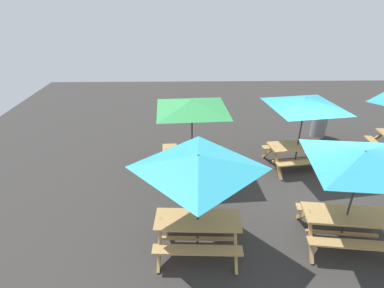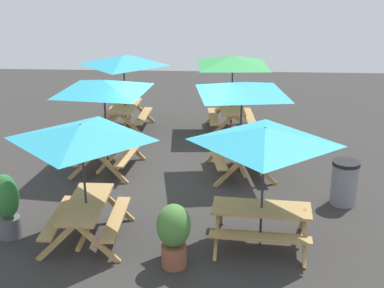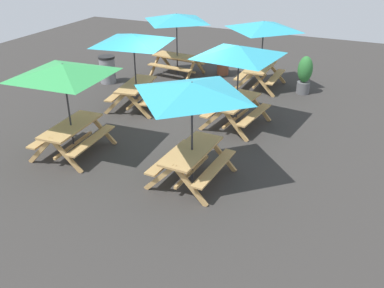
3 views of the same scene
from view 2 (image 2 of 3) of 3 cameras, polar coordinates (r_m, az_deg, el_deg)
ground_plane at (r=13.30m, az=-1.78°, el=-3.02°), size 24.00×24.00×0.00m
picnic_table_0 at (r=13.03m, az=-9.37°, el=5.45°), size 2.81×2.81×2.34m
picnic_table_1 at (r=16.12m, az=-7.31°, el=8.30°), size 2.09×2.09×2.34m
picnic_table_2 at (r=15.92m, az=4.35°, el=8.25°), size 2.82×2.82×2.34m
picnic_table_3 at (r=12.69m, az=5.34°, el=5.25°), size 2.80×2.80×2.34m
picnic_table_4 at (r=9.43m, az=7.76°, el=-0.04°), size 2.17×2.17×2.34m
picnic_table_5 at (r=9.72m, az=-11.71°, el=0.34°), size 2.01×2.01×2.34m
trash_bin_gray at (r=11.96m, az=15.94°, el=-3.97°), size 0.59×0.59×0.98m
potted_plant_0 at (r=9.24m, az=-1.96°, el=-9.40°), size 0.59×0.59×1.17m
potted_plant_1 at (r=10.71m, az=-19.17°, el=-6.14°), size 0.49×0.49×1.29m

